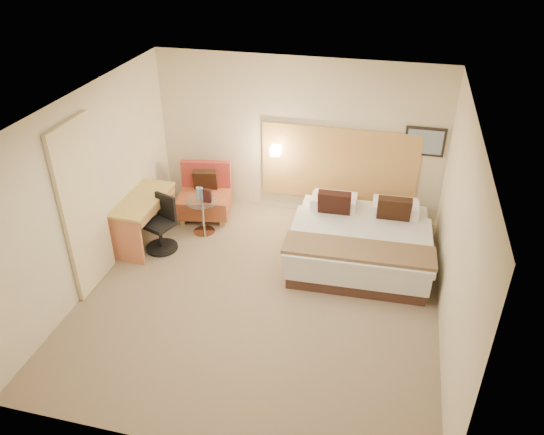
% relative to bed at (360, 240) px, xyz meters
% --- Properties ---
extents(floor, '(4.80, 5.00, 0.02)m').
position_rel_bed_xyz_m(floor, '(-1.24, -1.23, -0.34)').
color(floor, '#806D56').
rests_on(floor, ground).
extents(ceiling, '(4.80, 5.00, 0.02)m').
position_rel_bed_xyz_m(ceiling, '(-1.24, -1.23, 2.38)').
color(ceiling, white).
rests_on(ceiling, floor).
extents(wall_back, '(4.80, 0.02, 2.70)m').
position_rel_bed_xyz_m(wall_back, '(-1.24, 1.28, 1.02)').
color(wall_back, beige).
rests_on(wall_back, floor).
extents(wall_front, '(4.80, 0.02, 2.70)m').
position_rel_bed_xyz_m(wall_front, '(-1.24, -3.74, 1.02)').
color(wall_front, beige).
rests_on(wall_front, floor).
extents(wall_left, '(0.02, 5.00, 2.70)m').
position_rel_bed_xyz_m(wall_left, '(-3.65, -1.23, 1.02)').
color(wall_left, beige).
rests_on(wall_left, floor).
extents(wall_right, '(0.02, 5.00, 2.70)m').
position_rel_bed_xyz_m(wall_right, '(1.17, -1.23, 1.02)').
color(wall_right, beige).
rests_on(wall_right, floor).
extents(headboard_panel, '(2.60, 0.04, 1.30)m').
position_rel_bed_xyz_m(headboard_panel, '(-0.54, 1.24, 0.62)').
color(headboard_panel, '#BB8849').
rests_on(headboard_panel, wall_back).
extents(art_frame, '(0.62, 0.03, 0.47)m').
position_rel_bed_xyz_m(art_frame, '(0.78, 1.25, 1.17)').
color(art_frame, black).
rests_on(art_frame, wall_back).
extents(art_canvas, '(0.54, 0.01, 0.39)m').
position_rel_bed_xyz_m(art_canvas, '(0.78, 1.23, 1.17)').
color(art_canvas, '#758DA2').
rests_on(art_canvas, wall_back).
extents(lamp_arm, '(0.02, 0.12, 0.02)m').
position_rel_bed_xyz_m(lamp_arm, '(-1.59, 1.19, 0.82)').
color(lamp_arm, white).
rests_on(lamp_arm, wall_back).
extents(lamp_shade, '(0.15, 0.15, 0.15)m').
position_rel_bed_xyz_m(lamp_shade, '(-1.59, 1.13, 0.82)').
color(lamp_shade, '#FFEDC6').
rests_on(lamp_shade, wall_back).
extents(curtain, '(0.06, 0.90, 2.42)m').
position_rel_bed_xyz_m(curtain, '(-3.60, -1.48, 0.89)').
color(curtain, beige).
rests_on(curtain, wall_left).
extents(bottle_a, '(0.06, 0.06, 0.21)m').
position_rel_bed_xyz_m(bottle_a, '(-2.64, 0.19, 0.37)').
color(bottle_a, '#86B5CF').
rests_on(bottle_a, side_table).
extents(bottle_b, '(0.06, 0.06, 0.21)m').
position_rel_bed_xyz_m(bottle_b, '(-2.59, 0.20, 0.37)').
color(bottle_b, '#7E97C4').
rests_on(bottle_b, side_table).
extents(menu_folder, '(0.14, 0.05, 0.23)m').
position_rel_bed_xyz_m(menu_folder, '(-2.46, 0.13, 0.38)').
color(menu_folder, black).
rests_on(menu_folder, side_table).
extents(bed, '(2.11, 2.05, 1.00)m').
position_rel_bed_xyz_m(bed, '(0.00, 0.00, 0.00)').
color(bed, '#3D251E').
rests_on(bed, floor).
extents(lounge_chair, '(0.97, 0.89, 0.90)m').
position_rel_bed_xyz_m(lounge_chair, '(-2.74, 0.72, 0.03)').
color(lounge_chair, '#A0854B').
rests_on(lounge_chair, floor).
extents(side_table, '(0.53, 0.53, 0.59)m').
position_rel_bed_xyz_m(side_table, '(-2.56, 0.14, 0.00)').
color(side_table, white).
rests_on(side_table, floor).
extents(desk, '(0.61, 1.28, 0.79)m').
position_rel_bed_xyz_m(desk, '(-3.35, -0.34, 0.30)').
color(desk, tan).
rests_on(desk, floor).
extents(desk_chair, '(0.64, 0.64, 0.88)m').
position_rel_bed_xyz_m(desk_chair, '(-3.03, -0.44, 0.04)').
color(desk_chair, black).
rests_on(desk_chair, floor).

